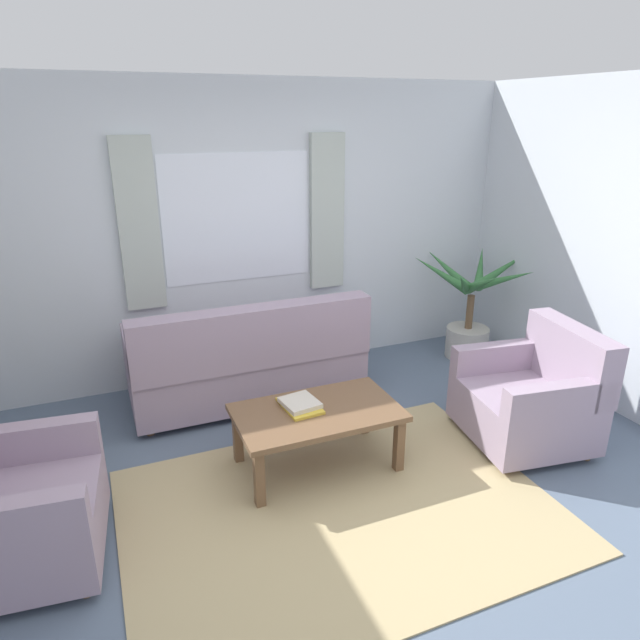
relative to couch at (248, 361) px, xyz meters
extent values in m
plane|color=slate|center=(0.13, -1.59, -0.37)|extent=(6.24, 6.24, 0.00)
cube|color=silver|center=(0.13, 0.67, 0.93)|extent=(5.32, 0.12, 2.60)
cube|color=white|center=(0.13, 0.61, 1.08)|extent=(1.30, 0.01, 1.10)
cube|color=#B2BCB2|center=(-0.70, 0.58, 1.08)|extent=(0.32, 0.06, 1.40)
cube|color=#B2BCB2|center=(0.96, 0.58, 1.08)|extent=(0.32, 0.06, 1.40)
cube|color=tan|center=(0.13, -1.59, -0.36)|extent=(2.59, 1.89, 0.01)
cube|color=#998499|center=(0.00, 0.07, -0.12)|extent=(1.90, 0.80, 0.38)
cube|color=#998499|center=(0.00, -0.25, 0.31)|extent=(1.90, 0.20, 0.48)
cube|color=#998499|center=(0.87, 0.07, 0.19)|extent=(0.16, 0.80, 0.24)
cube|color=#998499|center=(-0.87, 0.07, 0.19)|extent=(0.16, 0.80, 0.24)
cylinder|color=brown|center=(0.85, 0.37, -0.34)|extent=(0.06, 0.06, 0.06)
cylinder|color=brown|center=(-0.85, 0.37, -0.34)|extent=(0.06, 0.06, 0.06)
cylinder|color=brown|center=(0.85, -0.23, -0.34)|extent=(0.06, 0.06, 0.06)
cylinder|color=brown|center=(-0.85, -0.23, -0.34)|extent=(0.06, 0.06, 0.06)
cube|color=#998499|center=(-1.62, -1.31, -0.13)|extent=(0.88, 0.92, 0.36)
cube|color=#998499|center=(-1.58, -0.95, 0.16)|extent=(0.81, 0.20, 0.22)
cylinder|color=brown|center=(-1.33, -1.68, -0.34)|extent=(0.05, 0.05, 0.06)
cylinder|color=brown|center=(-1.26, -1.01, -0.34)|extent=(0.05, 0.05, 0.06)
cube|color=#998499|center=(1.70, -1.37, -0.13)|extent=(0.91, 0.94, 0.36)
cube|color=#998499|center=(2.03, -1.42, 0.28)|extent=(0.30, 0.86, 0.46)
cube|color=#998499|center=(1.75, -1.01, 0.16)|extent=(0.81, 0.23, 0.22)
cube|color=#998499|center=(1.65, -1.73, 0.16)|extent=(0.81, 0.23, 0.22)
cylinder|color=brown|center=(1.43, -0.99, -0.34)|extent=(0.05, 0.05, 0.06)
cylinder|color=brown|center=(1.33, -1.66, -0.34)|extent=(0.05, 0.05, 0.06)
cylinder|color=brown|center=(2.06, -1.08, -0.34)|extent=(0.05, 0.05, 0.06)
cylinder|color=brown|center=(1.97, -1.75, -0.34)|extent=(0.05, 0.05, 0.06)
cube|color=brown|center=(0.17, -1.09, 0.05)|extent=(1.10, 0.64, 0.04)
cube|color=brown|center=(-0.32, -1.35, -0.17)|extent=(0.06, 0.06, 0.40)
cube|color=brown|center=(0.66, -1.35, -0.17)|extent=(0.06, 0.06, 0.40)
cube|color=brown|center=(-0.32, -0.83, -0.17)|extent=(0.06, 0.06, 0.40)
cube|color=brown|center=(0.66, -0.83, -0.17)|extent=(0.06, 0.06, 0.40)
cube|color=gold|center=(0.08, -1.01, 0.08)|extent=(0.24, 0.35, 0.02)
cube|color=beige|center=(0.08, -1.02, 0.11)|extent=(0.26, 0.27, 0.03)
cylinder|color=#B7B2A8|center=(2.28, 0.08, -0.22)|extent=(0.42, 0.42, 0.30)
cylinder|color=brown|center=(2.28, 0.08, 0.10)|extent=(0.07, 0.07, 0.34)
cone|color=#38753D|center=(2.62, 0.07, 0.51)|extent=(0.66, 0.14, 0.41)
cone|color=#38753D|center=(2.51, 0.28, 0.49)|extent=(0.46, 0.50, 0.39)
cone|color=#38753D|center=(2.17, 0.37, 0.49)|extent=(0.24, 0.59, 0.37)
cone|color=#38753D|center=(2.00, 0.20, 0.49)|extent=(0.55, 0.34, 0.42)
cone|color=#38753D|center=(2.05, -0.07, 0.46)|extent=(0.45, 0.42, 0.36)
cone|color=#38753D|center=(2.17, -0.19, 0.48)|extent=(0.24, 0.56, 0.37)
cone|color=#38753D|center=(2.46, -0.15, 0.48)|extent=(0.36, 0.54, 0.37)
camera|label=1|loc=(-1.08, -4.17, 1.94)|focal=31.58mm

